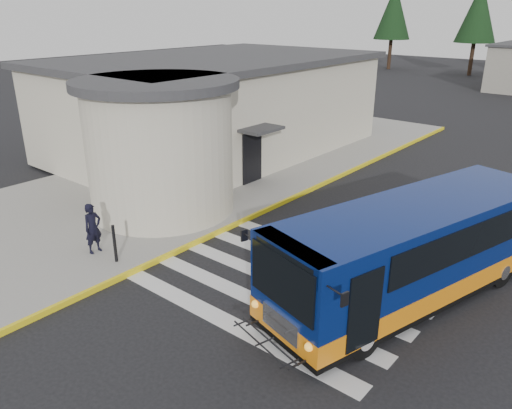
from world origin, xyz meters
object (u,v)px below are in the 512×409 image
Objects in this scene: transit_bus at (413,254)px; pedestrian_b at (143,198)px; bollard at (115,244)px; pedestrian_a at (93,228)px.

transit_bus reaches higher than pedestrian_b.
transit_bus is 8.19× the size of bollard.
pedestrian_b is (-9.35, -1.39, -0.31)m from transit_bus.
pedestrian_b is at bearing 16.49° from pedestrian_a.
pedestrian_b is at bearing 126.70° from bollard.
bollard is at bearing 41.19° from pedestrian_b.
transit_bus is 8.44m from bollard.
pedestrian_a is 1.35× the size of bollard.
pedestrian_a is at bearing 23.50° from pedestrian_b.
pedestrian_a is 2.78m from pedestrian_b.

